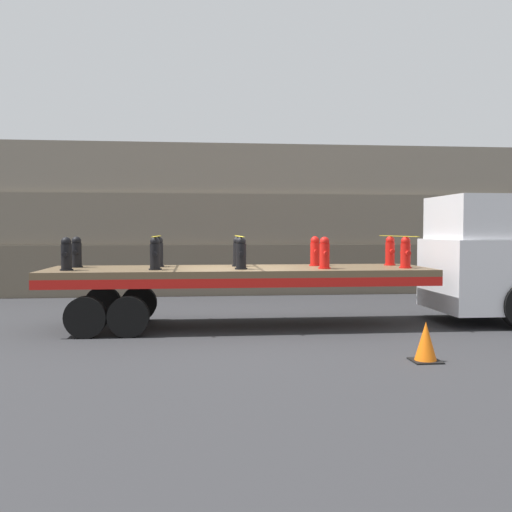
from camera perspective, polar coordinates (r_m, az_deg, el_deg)
The scene contains 18 objects.
ground_plane at distance 13.42m, azimuth -1.66°, elevation -7.03°, with size 120.00×120.00×0.00m, color #2D2D30.
rock_cliff at distance 21.05m, azimuth -3.25°, elevation 3.61°, with size 60.00×3.30×5.24m.
truck_cab at distance 14.93m, azimuth 21.88°, elevation -0.42°, with size 2.35×2.59×3.07m.
flatbed_trailer at distance 13.25m, azimuth -4.22°, elevation -2.34°, with size 8.79×2.51×1.37m.
fire_hydrant_black_near_0 at distance 12.98m, azimuth -18.44°, elevation 0.15°, with size 0.28×0.44×0.73m.
fire_hydrant_black_far_0 at distance 14.02m, azimuth -17.50°, elevation 0.34°, with size 0.28×0.44×0.73m.
fire_hydrant_black_near_1 at distance 12.71m, azimuth -10.06°, elevation 0.20°, with size 0.28×0.44×0.73m.
fire_hydrant_black_far_1 at distance 13.76m, azimuth -9.74°, elevation 0.38°, with size 0.28×0.44×0.73m.
fire_hydrant_black_near_2 at distance 12.71m, azimuth -1.50°, elevation 0.24°, with size 0.28×0.44×0.73m.
fire_hydrant_black_far_2 at distance 13.77m, azimuth -1.84°, elevation 0.42°, with size 0.28×0.44×0.73m.
fire_hydrant_red_near_3 at distance 13.00m, azimuth 6.87°, elevation 0.27°, with size 0.28×0.44×0.73m.
fire_hydrant_red_far_3 at distance 14.03m, azimuth 5.92°, elevation 0.44°, with size 0.28×0.44×0.73m.
fire_hydrant_red_near_4 at distance 13.54m, azimuth 14.72°, elevation 0.30°, with size 0.28×0.44×0.73m.
fire_hydrant_red_far_4 at distance 14.54m, azimuth 13.25°, elevation 0.46°, with size 0.28×0.44×0.73m.
cargo_strap_rear at distance 13.23m, azimuth -9.91°, elevation 1.95°, with size 0.05×2.61×0.01m.
cargo_strap_middle at distance 13.23m, azimuth -1.68°, elevation 1.99°, with size 0.05×2.61×0.01m.
cargo_strap_front at distance 14.03m, azimuth 13.98°, elevation 1.95°, with size 0.05×2.61×0.01m.
traffic_cone at distance 10.24m, azimuth 16.61°, elevation -8.24°, with size 0.49×0.49×0.69m.
Camera 1 is at (-0.97, -13.19, 2.24)m, focal length 40.00 mm.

